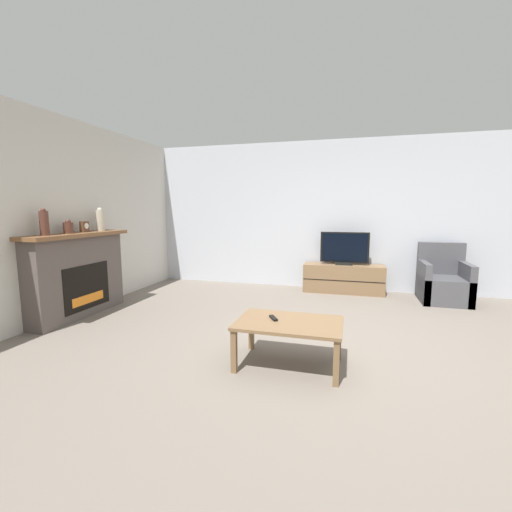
{
  "coord_description": "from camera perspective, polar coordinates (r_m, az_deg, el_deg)",
  "views": [
    {
      "loc": [
        0.21,
        -3.44,
        1.46
      ],
      "look_at": [
        -0.99,
        0.88,
        0.85
      ],
      "focal_mm": 24.0,
      "sensor_mm": 36.0,
      "label": 1
    }
  ],
  "objects": [
    {
      "name": "mantel_vase_centre_left",
      "position": [
        5.11,
        -28.81,
        4.23
      ],
      "size": [
        0.13,
        0.13,
        0.19
      ],
      "color": "#512D23",
      "rests_on": "fireplace"
    },
    {
      "name": "wall_left",
      "position": [
        5.1,
        -32.13,
        5.33
      ],
      "size": [
        0.06,
        12.0,
        2.7
      ],
      "color": "beige",
      "rests_on": "ground"
    },
    {
      "name": "mantel_vase_right",
      "position": [
        5.55,
        -24.53,
        5.48
      ],
      "size": [
        0.12,
        0.12,
        0.34
      ],
      "color": "beige",
      "rests_on": "fireplace"
    },
    {
      "name": "coffee_table",
      "position": [
        3.27,
        5.52,
        -11.68
      ],
      "size": [
        0.98,
        0.64,
        0.43
      ],
      "color": "brown",
      "rests_on": "ground"
    },
    {
      "name": "remote",
      "position": [
        3.31,
        2.91,
        -10.28
      ],
      "size": [
        0.11,
        0.15,
        0.02
      ],
      "rotation": [
        0.0,
        0.0,
        0.54
      ],
      "color": "black",
      "rests_on": "coffee_table"
    },
    {
      "name": "mantel_clock",
      "position": [
        5.31,
        -26.69,
        4.38
      ],
      "size": [
        0.08,
        0.11,
        0.15
      ],
      "color": "brown",
      "rests_on": "fireplace"
    },
    {
      "name": "wall_back",
      "position": [
        6.44,
        13.78,
        6.54
      ],
      "size": [
        12.0,
        0.06,
        2.7
      ],
      "color": "silver",
      "rests_on": "ground"
    },
    {
      "name": "fireplace",
      "position": [
        5.27,
        -27.57,
        -2.7
      ],
      "size": [
        0.41,
        1.6,
        1.15
      ],
      "color": "#564C47",
      "rests_on": "ground"
    },
    {
      "name": "mantel_vase_left",
      "position": [
        4.85,
        -31.83,
        4.76
      ],
      "size": [
        0.1,
        0.1,
        0.33
      ],
      "color": "#512D23",
      "rests_on": "fireplace"
    },
    {
      "name": "ground_plane",
      "position": [
        3.74,
        11.53,
        -15.37
      ],
      "size": [
        24.0,
        24.0,
        0.0
      ],
      "primitive_type": "plane",
      "color": "slate"
    },
    {
      "name": "armchair",
      "position": [
        6.25,
        28.73,
        -3.95
      ],
      "size": [
        0.7,
        0.76,
        0.92
      ],
      "color": "#4C4C51",
      "rests_on": "ground"
    },
    {
      "name": "tv",
      "position": [
        6.19,
        14.53,
        1.05
      ],
      "size": [
        0.83,
        0.18,
        0.57
      ],
      "color": "black",
      "rests_on": "tv_stand"
    },
    {
      "name": "tv_stand",
      "position": [
        6.28,
        14.37,
        -3.64
      ],
      "size": [
        1.39,
        0.43,
        0.5
      ],
      "color": "brown",
      "rests_on": "ground"
    }
  ]
}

